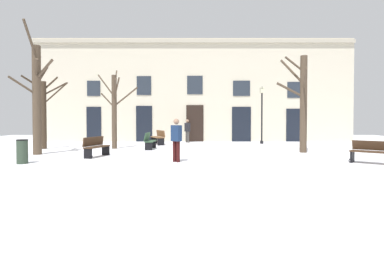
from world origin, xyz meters
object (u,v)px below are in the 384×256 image
litter_bin (20,152)px  bench_near_center_tree (376,152)px  tree_right_of_center (35,95)px  bench_back_to_back_right (157,137)px  person_crossing_plaza (186,130)px  tree_center (301,101)px  tree_left_of_center (113,108)px  tree_foreground (43,111)px  bench_near_lamp (148,141)px  person_near_bench (175,138)px  bench_by_litter_bin (94,147)px  streetlamp (260,109)px

litter_bin → bench_near_center_tree: 12.91m
tree_right_of_center → bench_back_to_back_right: 8.14m
person_crossing_plaza → tree_center: bearing=178.8°
litter_bin → tree_left_of_center: bearing=72.6°
tree_foreground → bench_near_lamp: tree_foreground is taller
bench_near_center_tree → bench_near_lamp: size_ratio=1.07×
tree_center → bench_near_center_tree: 4.86m
person_crossing_plaza → person_near_bench: person_near_bench is taller
tree_left_of_center → bench_near_lamp: size_ratio=2.85×
tree_left_of_center → person_near_bench: 6.87m
bench_by_litter_bin → person_near_bench: person_near_bench is taller
streetlamp → tree_center: bearing=-82.8°
person_near_bench → bench_near_lamp: bearing=-33.3°
tree_foreground → tree_left_of_center: bearing=1.4°
tree_right_of_center → person_crossing_plaza: (6.81, 7.82, -1.83)m
tree_foreground → person_crossing_plaza: bearing=32.1°
bench_by_litter_bin → bench_back_to_back_right: bearing=-0.4°
tree_left_of_center → person_near_bench: tree_left_of_center is taller
tree_left_of_center → bench_near_center_tree: size_ratio=2.68×
tree_center → bench_near_center_tree: size_ratio=2.81×
litter_bin → bench_by_litter_bin: 2.99m
tree_center → person_near_bench: bearing=-149.3°
bench_near_lamp → bench_by_litter_bin: (-1.83, -3.67, -0.01)m
litter_bin → person_crossing_plaza: person_crossing_plaza is taller
bench_back_to_back_right → person_near_bench: (1.59, -8.67, 0.43)m
tree_right_of_center → bench_near_lamp: size_ratio=3.73×
tree_right_of_center → person_near_bench: bearing=-21.8°
streetlamp → bench_near_center_tree: size_ratio=2.27×
streetlamp → person_near_bench: streetlamp is taller
litter_bin → tree_right_of_center: bearing=106.8°
tree_center → tree_right_of_center: bearing=-175.7°
person_crossing_plaza → bench_back_to_back_right: bearing=92.3°
person_crossing_plaza → tree_left_of_center: bearing=99.4°
tree_center → bench_by_litter_bin: 9.96m
tree_foreground → bench_near_center_tree: tree_foreground is taller
tree_left_of_center → person_near_bench: (3.70, -5.63, -1.34)m
litter_bin → bench_near_center_tree: bearing=-0.7°
streetlamp → person_crossing_plaza: 5.32m
litter_bin → person_near_bench: size_ratio=0.54×
tree_center → litter_bin: bearing=-160.8°
tree_left_of_center → tree_foreground: 3.83m
tree_left_of_center → litter_bin: bearing=-107.4°
tree_left_of_center → bench_near_lamp: (1.97, -0.26, -1.79)m
tree_left_of_center → tree_center: tree_center is taller
person_near_bench → tree_left_of_center: bearing=-17.8°
litter_bin → bench_near_lamp: (3.88, 5.85, 0.01)m
tree_foreground → person_near_bench: bearing=-36.3°
bench_by_litter_bin → streetlamp: bearing=-33.8°
tree_center → bench_back_to_back_right: (-7.59, 5.11, -2.04)m
tree_foreground → person_crossing_plaza: tree_foreground is taller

